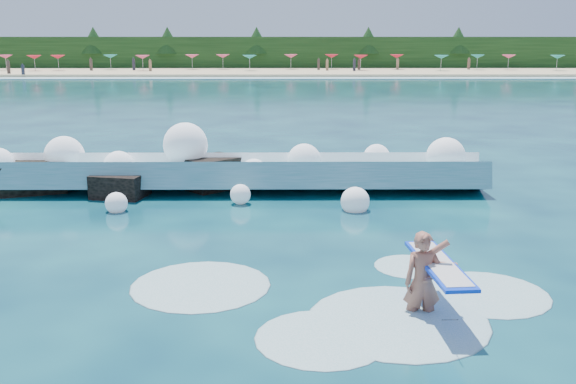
# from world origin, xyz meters

# --- Properties ---
(ground) EXTENTS (200.00, 200.00, 0.00)m
(ground) POSITION_xyz_m (0.00, 0.00, 0.00)
(ground) COLOR #07243B
(ground) RESTS_ON ground
(beach) EXTENTS (140.00, 20.00, 0.40)m
(beach) POSITION_xyz_m (0.00, 78.00, 0.20)
(beach) COLOR tan
(beach) RESTS_ON ground
(wet_band) EXTENTS (140.00, 5.00, 0.08)m
(wet_band) POSITION_xyz_m (0.00, 67.00, 0.04)
(wet_band) COLOR silver
(wet_band) RESTS_ON ground
(treeline) EXTENTS (140.00, 4.00, 5.00)m
(treeline) POSITION_xyz_m (0.00, 88.00, 2.50)
(treeline) COLOR black
(treeline) RESTS_ON ground
(breaking_wave) EXTENTS (16.85, 2.68, 1.45)m
(breaking_wave) POSITION_xyz_m (-0.66, 7.50, 0.51)
(breaking_wave) COLOR teal
(breaking_wave) RESTS_ON ground
(rock_cluster) EXTENTS (8.02, 3.03, 1.20)m
(rock_cluster) POSITION_xyz_m (-4.04, 7.19, 0.38)
(rock_cluster) COLOR black
(rock_cluster) RESTS_ON ground
(surfer_with_board) EXTENTS (0.99, 2.98, 1.83)m
(surfer_with_board) POSITION_xyz_m (3.90, -2.34, 0.68)
(surfer_with_board) COLOR #A05D4A
(surfer_with_board) RESTS_ON ground
(wave_spray) EXTENTS (15.50, 4.19, 2.27)m
(wave_spray) POSITION_xyz_m (-0.84, 7.35, 0.99)
(wave_spray) COLOR white
(wave_spray) RESTS_ON ground
(surf_foam) EXTENTS (9.47, 5.26, 0.16)m
(surf_foam) POSITION_xyz_m (2.72, -1.98, 0.00)
(surf_foam) COLOR silver
(surf_foam) RESTS_ON ground
(beach_umbrellas) EXTENTS (110.50, 6.63, 0.50)m
(beach_umbrellas) POSITION_xyz_m (0.04, 79.67, 2.25)
(beach_umbrellas) COLOR #147F7F
(beach_umbrellas) RESTS_ON ground
(beachgoers) EXTENTS (90.77, 13.06, 1.94)m
(beachgoers) POSITION_xyz_m (-4.49, 75.72, 1.12)
(beachgoers) COLOR #3F332D
(beachgoers) RESTS_ON ground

